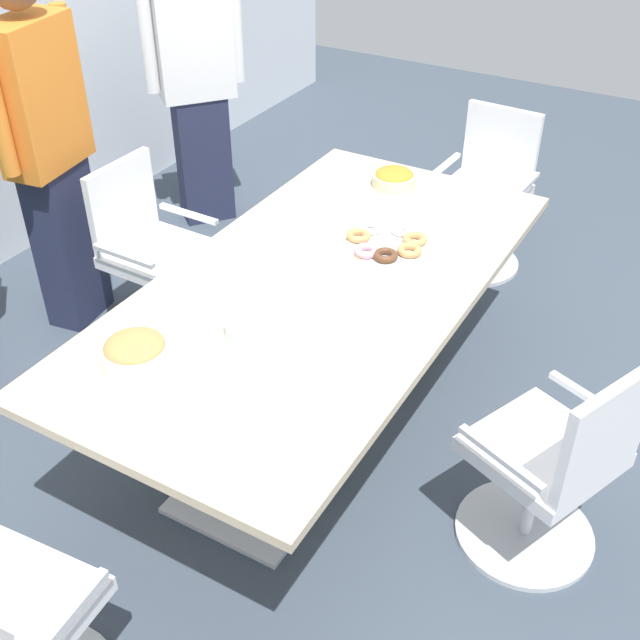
{
  "coord_description": "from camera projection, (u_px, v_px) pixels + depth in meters",
  "views": [
    {
      "loc": [
        -2.37,
        -1.37,
        2.51
      ],
      "look_at": [
        0.0,
        0.0,
        0.55
      ],
      "focal_mm": 44.44,
      "sensor_mm": 36.0,
      "label": 1
    }
  ],
  "objects": [
    {
      "name": "office_chair_3",
      "position": [
        552.0,
        470.0,
        2.86
      ],
      "size": [
        0.71,
        0.71,
        0.91
      ],
      "rotation": [
        0.0,
        0.0,
        -0.39
      ],
      "color": "silver",
      "rests_on": "ground"
    },
    {
      "name": "ground_plane",
      "position": [
        320.0,
        417.0,
        3.69
      ],
      "size": [
        10.0,
        10.0,
        0.01
      ],
      "primitive_type": "cube",
      "color": "#3D4754"
    },
    {
      "name": "person_standing_3",
      "position": [
        197.0,
        84.0,
        4.78
      ],
      "size": [
        0.53,
        0.45,
        1.71
      ],
      "rotation": [
        0.0,
        0.0,
        -3.81
      ],
      "color": "#232842",
      "rests_on": "ground"
    },
    {
      "name": "conference_table",
      "position": [
        320.0,
        306.0,
        3.33
      ],
      "size": [
        2.4,
        1.2,
        0.75
      ],
      "color": "#CCB793",
      "rests_on": "ground"
    },
    {
      "name": "office_chair_0",
      "position": [
        484.0,
        200.0,
        4.59
      ],
      "size": [
        0.57,
        0.57,
        0.91
      ],
      "rotation": [
        0.0,
        0.0,
        1.52
      ],
      "color": "silver",
      "rests_on": "ground"
    },
    {
      "name": "office_chair_1",
      "position": [
        153.0,
        261.0,
        4.04
      ],
      "size": [
        0.55,
        0.55,
        0.91
      ],
      "rotation": [
        0.0,
        0.0,
        -3.16
      ],
      "color": "silver",
      "rests_on": "ground"
    },
    {
      "name": "napkin_pile",
      "position": [
        272.0,
        389.0,
        2.65
      ],
      "size": [
        0.18,
        0.18,
        0.06
      ],
      "primitive_type": "cube",
      "color": "white",
      "rests_on": "conference_table"
    },
    {
      "name": "snack_bowl_cookies",
      "position": [
        135.0,
        351.0,
        2.78
      ],
      "size": [
        0.25,
        0.25,
        0.11
      ],
      "color": "white",
      "rests_on": "conference_table"
    },
    {
      "name": "plate_stack",
      "position": [
        256.0,
        325.0,
        2.95
      ],
      "size": [
        0.24,
        0.24,
        0.05
      ],
      "color": "white",
      "rests_on": "conference_table"
    },
    {
      "name": "person_standing_2",
      "position": [
        47.0,
        148.0,
        3.8
      ],
      "size": [
        0.62,
        0.28,
        1.85
      ],
      "rotation": [
        0.0,
        0.0,
        -2.99
      ],
      "color": "#232842",
      "rests_on": "ground"
    },
    {
      "name": "snack_bowl_chips_orange",
      "position": [
        394.0,
        178.0,
        3.94
      ],
      "size": [
        0.22,
        0.22,
        0.09
      ],
      "color": "beige",
      "rests_on": "conference_table"
    },
    {
      "name": "donut_platter",
      "position": [
        387.0,
        242.0,
        3.47
      ],
      "size": [
        0.36,
        0.36,
        0.04
      ],
      "color": "white",
      "rests_on": "conference_table"
    }
  ]
}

